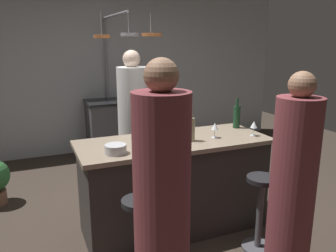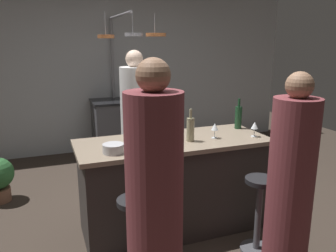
{
  "view_description": "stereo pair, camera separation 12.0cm",
  "coord_description": "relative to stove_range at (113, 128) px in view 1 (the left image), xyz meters",
  "views": [
    {
      "loc": [
        -1.23,
        -2.78,
        1.79
      ],
      "look_at": [
        0.0,
        0.15,
        1.0
      ],
      "focal_mm": 36.27,
      "sensor_mm": 36.0,
      "label": 1
    },
    {
      "loc": [
        -1.12,
        -2.82,
        1.79
      ],
      "look_at": [
        0.0,
        0.15,
        1.0
      ],
      "focal_mm": 36.27,
      "sensor_mm": 36.0,
      "label": 2
    }
  ],
  "objects": [
    {
      "name": "back_wall",
      "position": [
        0.0,
        0.4,
        0.85
      ],
      "size": [
        6.4,
        0.16,
        2.6
      ],
      "primitive_type": "cube",
      "color": "#B2B7BC",
      "rests_on": "ground_plane"
    },
    {
      "name": "wine_bottle_white",
      "position": [
        0.13,
        -2.54,
        0.57
      ],
      "size": [
        0.07,
        0.07,
        0.3
      ],
      "color": "gray",
      "rests_on": "kitchen_island"
    },
    {
      "name": "stove_range",
      "position": [
        0.0,
        0.0,
        0.0
      ],
      "size": [
        0.8,
        0.64,
        0.89
      ],
      "color": "#47474C",
      "rests_on": "ground_plane"
    },
    {
      "name": "guest_right",
      "position": [
        0.54,
        -3.42,
        0.29
      ],
      "size": [
        0.34,
        0.34,
        1.59
      ],
      "color": "brown",
      "rests_on": "ground_plane"
    },
    {
      "name": "wine_glass_by_chef",
      "position": [
        0.77,
        -2.62,
        0.56
      ],
      "size": [
        0.07,
        0.07,
        0.15
      ],
      "color": "silver",
      "rests_on": "kitchen_island"
    },
    {
      "name": "mixing_bowl_blue",
      "position": [
        -0.25,
        -2.58,
        0.49
      ],
      "size": [
        0.18,
        0.18,
        0.06
      ],
      "primitive_type": "cylinder",
      "color": "#334C6B",
      "rests_on": "kitchen_island"
    },
    {
      "name": "pepper_mill",
      "position": [
        -0.38,
        -2.7,
        0.56
      ],
      "size": [
        0.05,
        0.05,
        0.21
      ],
      "primitive_type": "cylinder",
      "color": "#382319",
      "rests_on": "kitchen_island"
    },
    {
      "name": "wine_bottle_green",
      "position": [
        0.8,
        -2.28,
        0.58
      ],
      "size": [
        0.07,
        0.07,
        0.32
      ],
      "color": "#193D23",
      "rests_on": "kitchen_island"
    },
    {
      "name": "wine_glass_near_right_guest",
      "position": [
        0.38,
        -2.53,
        0.56
      ],
      "size": [
        0.07,
        0.07,
        0.15
      ],
      "color": "silver",
      "rests_on": "kitchen_island"
    },
    {
      "name": "mixing_bowl_steel",
      "position": [
        -0.6,
        -2.63,
        0.49
      ],
      "size": [
        0.18,
        0.18,
        0.08
      ],
      "primitive_type": "cylinder",
      "color": "#B7B7BC",
      "rests_on": "kitchen_island"
    },
    {
      "name": "ground_plane",
      "position": [
        0.0,
        -2.45,
        -0.45
      ],
      "size": [
        9.0,
        9.0,
        0.0
      ],
      "primitive_type": "plane",
      "color": "#382D26"
    },
    {
      "name": "bar_stool_right",
      "position": [
        0.54,
        -3.07,
        -0.07
      ],
      "size": [
        0.28,
        0.28,
        0.68
      ],
      "color": "#4C4C51",
      "rests_on": "ground_plane"
    },
    {
      "name": "wine_glass_near_left_guest",
      "position": [
        -0.18,
        -2.41,
        0.56
      ],
      "size": [
        0.07,
        0.07,
        0.15
      ],
      "color": "silver",
      "rests_on": "kitchen_island"
    },
    {
      "name": "guest_left",
      "position": [
        -0.51,
        -3.42,
        0.34
      ],
      "size": [
        0.36,
        0.36,
        1.71
      ],
      "color": "brown",
      "rests_on": "ground_plane"
    },
    {
      "name": "bar_stool_left",
      "position": [
        -0.55,
        -3.07,
        -0.07
      ],
      "size": [
        0.28,
        0.28,
        0.68
      ],
      "color": "#4C4C51",
      "rests_on": "ground_plane"
    },
    {
      "name": "chef",
      "position": [
        -0.07,
        -1.38,
        0.34
      ],
      "size": [
        0.36,
        0.36,
        1.7
      ],
      "color": "white",
      "rests_on": "ground_plane"
    },
    {
      "name": "kitchen_island",
      "position": [
        0.0,
        -2.45,
        0.01
      ],
      "size": [
        1.8,
        0.72,
        0.9
      ],
      "color": "#332D2B",
      "rests_on": "ground_plane"
    },
    {
      "name": "wine_bottle_red",
      "position": [
        -0.09,
        -2.31,
        0.57
      ],
      "size": [
        0.07,
        0.07,
        0.3
      ],
      "color": "#143319",
      "rests_on": "kitchen_island"
    },
    {
      "name": "overhead_pot_rack",
      "position": [
        0.05,
        -0.49,
        1.22
      ],
      "size": [
        0.89,
        1.33,
        2.17
      ],
      "color": "gray",
      "rests_on": "ground_plane"
    }
  ]
}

